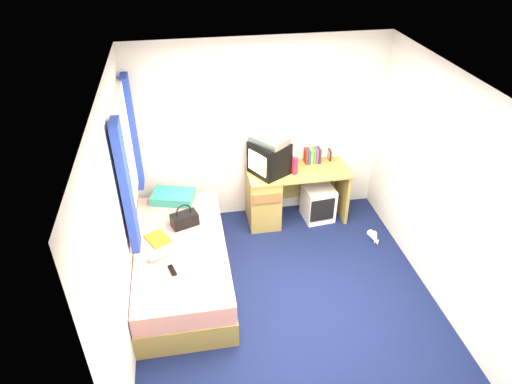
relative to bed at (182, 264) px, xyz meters
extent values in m
plane|color=#0C1438|center=(1.10, -0.45, -0.27)|extent=(3.40, 3.40, 0.00)
plane|color=white|center=(1.10, -0.45, 2.13)|extent=(3.40, 3.40, 0.00)
plane|color=silver|center=(1.10, 1.25, 0.93)|extent=(3.20, 0.00, 3.20)
plane|color=silver|center=(1.10, -2.15, 0.93)|extent=(3.20, 0.00, 3.20)
plane|color=silver|center=(-0.50, -0.45, 0.93)|extent=(0.00, 3.40, 3.40)
plane|color=silver|center=(2.70, -0.45, 0.93)|extent=(0.00, 3.40, 3.40)
cube|color=#A18A43|center=(0.00, 0.00, -0.12)|extent=(1.00, 2.00, 0.30)
cube|color=olive|center=(0.50, -0.40, -0.11)|extent=(0.02, 0.70, 0.18)
cube|color=white|center=(0.00, 0.00, 0.15)|extent=(0.98, 1.98, 0.24)
cube|color=#18629F|center=(-0.05, 0.87, 0.33)|extent=(0.57, 0.44, 0.11)
cube|color=#A18A43|center=(1.55, 0.97, 0.47)|extent=(1.30, 0.55, 0.03)
cube|color=#A18A43|center=(1.10, 0.97, 0.09)|extent=(0.40, 0.52, 0.72)
cube|color=#A18A43|center=(2.18, 0.97, 0.09)|extent=(0.04, 0.52, 0.72)
cube|color=#A18A43|center=(1.80, 1.22, 0.18)|extent=(0.78, 0.03, 0.55)
cube|color=white|center=(1.85, 0.93, -0.03)|extent=(0.42, 0.42, 0.48)
cube|color=black|center=(1.18, 0.99, 0.69)|extent=(0.55, 0.56, 0.42)
cube|color=beige|center=(1.01, 0.89, 0.69)|extent=(0.18, 0.28, 0.26)
cube|color=#ADAEB0|center=(1.18, 0.99, 0.94)|extent=(0.50, 0.52, 0.08)
cube|color=maroon|center=(1.70, 1.15, 0.58)|extent=(0.03, 0.13, 0.20)
cube|color=navy|center=(1.74, 1.15, 0.58)|extent=(0.03, 0.13, 0.20)
cube|color=gold|center=(1.77, 1.15, 0.58)|extent=(0.03, 0.13, 0.20)
cube|color=#337F33|center=(1.81, 1.15, 0.58)|extent=(0.03, 0.13, 0.20)
cube|color=#7F337F|center=(1.84, 1.15, 0.58)|extent=(0.03, 0.13, 0.20)
cube|color=#262626|center=(1.88, 1.15, 0.58)|extent=(0.03, 0.13, 0.20)
cube|color=black|center=(2.04, 1.19, 0.55)|extent=(0.03, 0.12, 0.14)
cylinder|color=red|center=(1.49, 0.91, 0.59)|extent=(0.09, 0.09, 0.22)
cylinder|color=white|center=(1.48, 1.01, 0.57)|extent=(0.05, 0.05, 0.18)
cube|color=black|center=(0.07, 0.35, 0.35)|extent=(0.34, 0.26, 0.15)
torus|color=black|center=(0.07, 0.35, 0.46)|extent=(0.18, 0.08, 0.18)
cube|color=silver|center=(0.28, -0.25, 0.32)|extent=(0.35, 0.32, 0.09)
cube|color=yellow|center=(-0.24, 0.14, 0.28)|extent=(0.32, 0.35, 0.01)
cylinder|color=white|center=(-0.23, -0.18, 0.31)|extent=(0.21, 0.15, 0.07)
cube|color=#F6AE36|center=(-0.03, -0.54, 0.28)|extent=(0.22, 0.06, 0.01)
cube|color=black|center=(-0.09, -0.40, 0.28)|extent=(0.10, 0.17, 0.02)
cube|color=silver|center=(-0.48, 0.45, 1.18)|extent=(0.02, 0.90, 1.10)
cube|color=white|center=(-0.47, 0.45, 1.77)|extent=(0.06, 1.06, 0.08)
cube|color=white|center=(-0.47, 0.45, 0.59)|extent=(0.06, 1.06, 0.08)
cube|color=navy|center=(-0.43, -0.14, 1.13)|extent=(0.08, 0.24, 1.40)
cube|color=navy|center=(-0.43, 1.04, 1.13)|extent=(0.08, 0.24, 1.40)
cone|color=white|center=(2.42, 0.33, -0.23)|extent=(0.09, 0.22, 0.09)
cone|color=white|center=(2.44, 0.30, -0.23)|extent=(0.12, 0.23, 0.09)
camera|label=1|loc=(0.16, -3.90, 3.48)|focal=32.00mm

